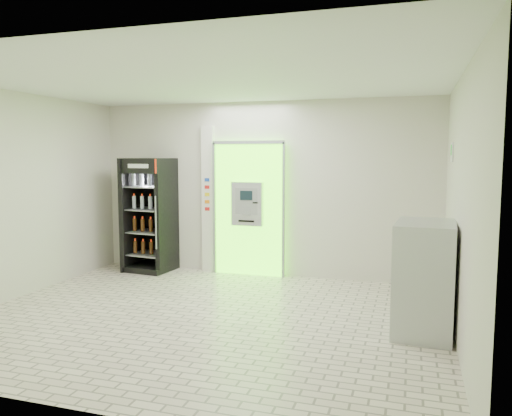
% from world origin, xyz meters
% --- Properties ---
extents(ground, '(6.00, 6.00, 0.00)m').
position_xyz_m(ground, '(0.00, 0.00, 0.00)').
color(ground, beige).
rests_on(ground, ground).
extents(room_shell, '(6.00, 6.00, 6.00)m').
position_xyz_m(room_shell, '(0.00, 0.00, 1.84)').
color(room_shell, beige).
rests_on(room_shell, ground).
extents(atm_assembly, '(1.30, 0.24, 2.33)m').
position_xyz_m(atm_assembly, '(-0.20, 2.41, 1.17)').
color(atm_assembly, '#54F013').
rests_on(atm_assembly, ground).
extents(pillar, '(0.22, 0.11, 2.60)m').
position_xyz_m(pillar, '(-0.98, 2.45, 1.30)').
color(pillar, silver).
rests_on(pillar, ground).
extents(beverage_cooler, '(0.83, 0.77, 2.03)m').
position_xyz_m(beverage_cooler, '(-2.00, 2.16, 0.97)').
color(beverage_cooler, black).
rests_on(beverage_cooler, ground).
extents(steel_cabinet, '(0.72, 1.03, 1.31)m').
position_xyz_m(steel_cabinet, '(2.66, 0.27, 0.66)').
color(steel_cabinet, '#AEB1B6').
rests_on(steel_cabinet, ground).
extents(exit_sign, '(0.02, 0.22, 0.26)m').
position_xyz_m(exit_sign, '(2.99, 1.40, 2.12)').
color(exit_sign, white).
rests_on(exit_sign, room_shell).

